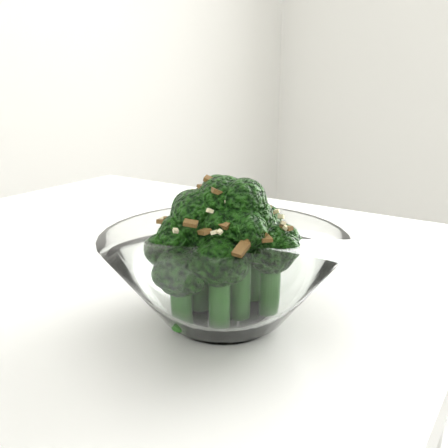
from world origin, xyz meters
TOP-DOWN VIEW (x-y plane):
  - broccoli_dish at (0.09, -0.13)m, footprint 0.22×0.22m

SIDE VIEW (x-z plane):
  - broccoli_dish at x=0.09m, z-range 0.74..0.87m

